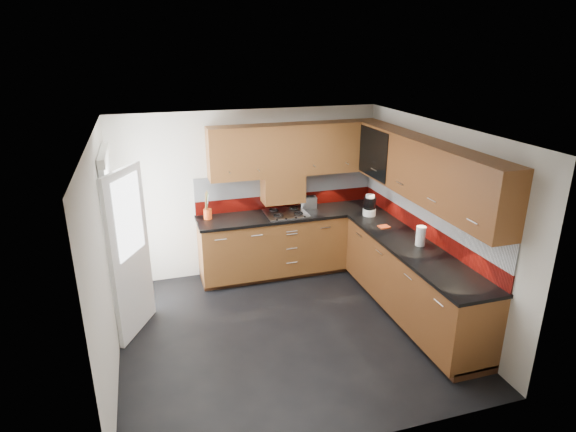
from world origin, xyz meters
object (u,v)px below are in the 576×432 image
object	(u,v)px
gas_hob	(286,213)
utensil_pot	(208,213)
toaster	(308,202)
food_processor	(370,206)

from	to	relation	value
gas_hob	utensil_pot	bearing A→B (deg)	172.90
utensil_pot	toaster	world-z (taller)	utensil_pot
gas_hob	toaster	world-z (taller)	toaster
gas_hob	food_processor	xyz separation A→B (m)	(1.12, -0.39, 0.12)
gas_hob	food_processor	distance (m)	1.19
food_processor	gas_hob	bearing A→B (deg)	160.82
gas_hob	food_processor	bearing A→B (deg)	-19.18
toaster	food_processor	size ratio (longest dim) A/B	0.86
utensil_pot	toaster	xyz separation A→B (m)	(1.50, 0.05, -0.01)
gas_hob	utensil_pot	size ratio (longest dim) A/B	1.45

